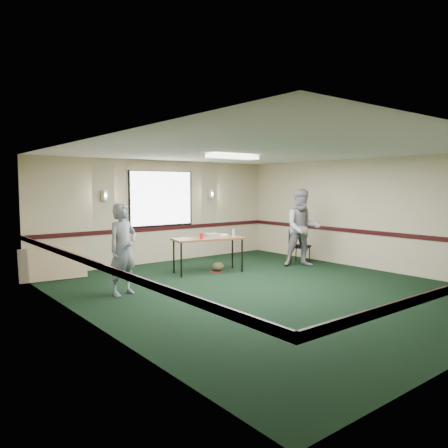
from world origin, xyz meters
TOP-DOWN VIEW (x-y plane):
  - ground at (0.00, 0.00)m, footprint 8.00×8.00m
  - room_shell at (0.00, 2.12)m, footprint 8.00×8.02m
  - folding_table at (0.11, 2.03)m, footprint 1.75×1.03m
  - projector at (0.20, 2.02)m, footprint 0.36×0.34m
  - game_console at (0.59, 2.11)m, footprint 0.21×0.18m
  - red_cup at (-0.13, 1.96)m, footprint 0.09×0.09m
  - water_bottle at (0.63, 1.74)m, footprint 0.06×0.06m
  - duffel_bag at (0.39, 2.02)m, footprint 0.36×0.31m
  - cable_coil at (0.31, 1.99)m, footprint 0.38×0.38m
  - folded_table at (-3.00, 3.44)m, footprint 1.40×0.36m
  - conference_chair at (2.70, 1.61)m, footprint 0.58×0.59m
  - person_left at (-2.37, 1.33)m, footprint 0.71×0.56m
  - person_right at (2.47, 1.22)m, footprint 1.20×1.13m

SIDE VIEW (x-z plane):
  - ground at x=0.00m, z-range 0.00..0.00m
  - cable_coil at x=0.31m, z-range 0.00..0.01m
  - duffel_bag at x=0.39m, z-range 0.00..0.21m
  - folded_table at x=-3.00m, z-range 0.00..0.71m
  - conference_chair at x=2.70m, z-range 0.08..0.99m
  - folding_table at x=0.11m, z-range 0.35..1.17m
  - game_console at x=0.59m, z-range 0.82..0.87m
  - person_left at x=-2.37m, z-range 0.00..1.71m
  - projector at x=0.20m, z-range 0.82..0.92m
  - red_cup at x=-0.13m, z-range 0.82..0.95m
  - water_bottle at x=0.63m, z-range 0.82..1.01m
  - person_right at x=2.47m, z-range 0.00..1.95m
  - room_shell at x=0.00m, z-range -2.42..5.58m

